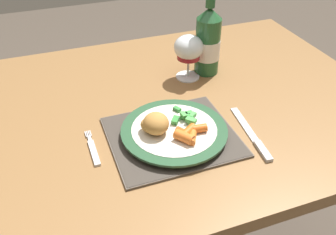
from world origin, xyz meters
TOP-DOWN VIEW (x-y plane):
  - dining_table at (0.00, 0.00)m, footprint 1.24×0.86m
  - placemat at (-0.03, -0.15)m, footprint 0.30×0.26m
  - dinner_plate at (-0.02, -0.14)m, footprint 0.26×0.26m
  - breaded_croquettes at (-0.07, -0.14)m, footprint 0.08×0.08m
  - green_beans_pile at (0.02, -0.12)m, footprint 0.07×0.09m
  - glazed_carrots at (-0.00, -0.19)m, footprint 0.09×0.07m
  - fork at (-0.22, -0.13)m, footprint 0.01×0.13m
  - table_knife at (0.16, -0.22)m, footprint 0.04×0.22m
  - wine_glass at (0.12, 0.11)m, footprint 0.09×0.09m
  - bottle at (0.19, 0.12)m, footprint 0.08×0.08m

SIDE VIEW (x-z plane):
  - dining_table at x=0.00m, z-range 0.27..1.01m
  - fork at x=-0.22m, z-range 0.74..0.75m
  - table_knife at x=0.16m, z-range 0.74..0.75m
  - placemat at x=-0.03m, z-range 0.74..0.75m
  - dinner_plate at x=-0.02m, z-range 0.75..0.77m
  - green_beans_pile at x=0.02m, z-range 0.76..0.78m
  - glazed_carrots at x=0.00m, z-range 0.76..0.79m
  - breaded_croquettes at x=-0.07m, z-range 0.76..0.81m
  - wine_glass at x=0.12m, z-range 0.76..0.90m
  - bottle at x=0.19m, z-range 0.71..0.97m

